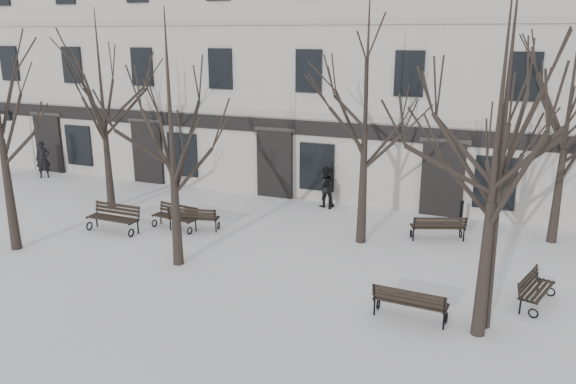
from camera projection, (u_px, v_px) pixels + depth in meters
The scene contains 19 objects.
ground at pixel (278, 281), 16.07m from camera, with size 100.00×100.00×0.00m, color silver.
building at pixel (386, 63), 26.14m from camera, with size 40.40×10.20×11.40m.
tree_1 at pixel (170, 110), 16.02m from camera, with size 5.30×5.30×7.58m.
tree_2 at pixel (505, 118), 12.27m from camera, with size 5.67×5.67×8.10m.
tree_3 at pixel (498, 131), 11.94m from camera, with size 5.43×5.43×7.76m.
tree_4 at pixel (101, 86), 21.69m from camera, with size 5.46×5.46×7.80m.
tree_5 at pixel (367, 85), 17.69m from camera, with size 5.90×5.90×8.43m.
tree_6 at pixel (570, 103), 17.85m from camera, with size 5.28×5.28×7.54m.
bench_0 at pixel (114, 217), 20.01m from camera, with size 1.97×0.75×0.98m.
bench_1 at pixel (194, 217), 20.12m from camera, with size 1.87×1.04×0.90m.
bench_2 at pixel (410, 302), 13.77m from camera, with size 1.84×0.75×0.91m.
bench_3 at pixel (176, 216), 20.30m from camera, with size 1.80×0.85×0.88m.
bench_4 at pixel (438, 227), 19.15m from camera, with size 1.90×1.25×0.91m.
bench_5 at pixel (535, 289), 14.60m from camera, with size 1.04×1.72×0.82m.
lamp_post at pixel (5, 138), 27.33m from camera, with size 1.05×0.39×3.35m.
bollard_a at pixel (330, 195), 22.53m from camera, with size 0.15×0.15×1.14m.
bollard_b at pixel (461, 214), 20.13m from camera, with size 0.14×0.14×1.12m.
pedestrian_a at pixel (45, 177), 27.68m from camera, with size 0.66×0.44×1.82m, color black.
pedestrian_b at pixel (325, 206), 23.05m from camera, with size 0.81×0.63×1.67m, color black.
Camera 1 is at (5.79, -13.59, 6.85)m, focal length 35.00 mm.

